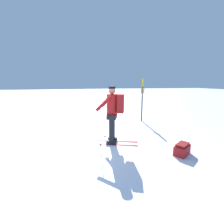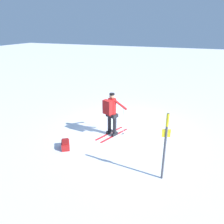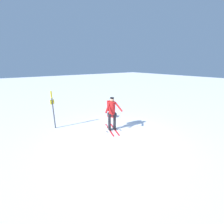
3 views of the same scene
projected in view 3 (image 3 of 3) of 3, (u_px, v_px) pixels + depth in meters
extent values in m
plane|color=white|center=(115.00, 136.00, 7.58)|extent=(80.00, 80.00, 0.00)
cube|color=red|center=(115.00, 129.00, 8.30)|extent=(0.66, 1.59, 0.01)
cube|color=black|center=(115.00, 128.00, 8.28)|extent=(0.21, 0.32, 0.12)
cylinder|color=black|center=(115.00, 121.00, 8.15)|extent=(0.15, 0.15, 0.76)
cube|color=red|center=(109.00, 130.00, 8.23)|extent=(0.66, 1.59, 0.01)
cube|color=black|center=(109.00, 129.00, 8.21)|extent=(0.21, 0.32, 0.12)
cylinder|color=black|center=(109.00, 121.00, 8.07)|extent=(0.15, 0.15, 0.76)
cube|color=black|center=(112.00, 114.00, 7.99)|extent=(0.51, 0.42, 0.14)
cylinder|color=red|center=(112.00, 108.00, 7.88)|extent=(0.33, 0.33, 0.69)
sphere|color=tan|center=(112.00, 100.00, 7.74)|extent=(0.22, 0.22, 0.22)
cylinder|color=black|center=(112.00, 98.00, 7.71)|extent=(0.21, 0.21, 0.06)
cube|color=maroon|center=(111.00, 106.00, 8.10)|extent=(0.42, 0.31, 0.56)
cylinder|color=#B2B7BC|center=(120.00, 120.00, 7.90)|extent=(0.02, 0.02, 1.23)
cylinder|color=black|center=(120.00, 130.00, 8.07)|extent=(0.07, 0.07, 0.01)
cylinder|color=red|center=(119.00, 107.00, 7.75)|extent=(0.22, 0.54, 0.48)
cylinder|color=#B2B7BC|center=(107.00, 122.00, 7.70)|extent=(0.02, 0.02, 1.23)
cylinder|color=black|center=(107.00, 132.00, 7.88)|extent=(0.07, 0.07, 0.01)
cylinder|color=red|center=(108.00, 108.00, 7.59)|extent=(0.49, 0.38, 0.48)
cube|color=maroon|center=(111.00, 115.00, 10.19)|extent=(0.51, 0.57, 0.26)
cube|color=maroon|center=(111.00, 113.00, 10.14)|extent=(0.42, 0.47, 0.06)
cylinder|color=#4C4C51|center=(53.00, 110.00, 8.14)|extent=(0.07, 0.07, 2.11)
cylinder|color=yellow|center=(51.00, 95.00, 7.87)|extent=(0.08, 0.08, 0.38)
cube|color=yellow|center=(52.00, 102.00, 8.00)|extent=(0.23, 0.10, 0.24)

